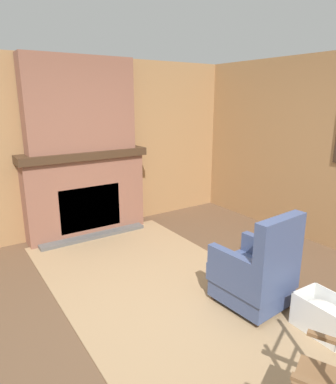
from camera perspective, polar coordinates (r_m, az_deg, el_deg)
The scene contains 11 objects.
ground_plane at distance 3.52m, azimuth 2.10°, elevation -19.40°, with size 14.00×14.00×0.00m, color brown.
wood_panel_wall_left at distance 5.30m, azimuth -14.71°, elevation 7.15°, with size 0.06×5.80×2.59m.
fireplace_hearth at distance 5.24m, azimuth -13.47°, elevation -0.28°, with size 0.54×1.86×1.27m.
chimney_breast at distance 5.07m, azimuth -14.45°, elevation 13.93°, with size 0.29×1.55×1.30m.
area_rug at distance 3.73m, azimuth 0.68°, elevation -17.14°, with size 4.21×2.04×0.01m.
armchair at distance 3.52m, azimuth 14.44°, elevation -13.08°, with size 0.72×0.64×1.01m.
firewood_stack at distance 4.80m, azimuth 15.59°, elevation -9.09°, with size 0.46×0.46×0.14m.
laundry_basket at distance 3.48m, azimuth 24.62°, elevation -18.19°, with size 0.48×0.35×0.32m.
oil_lamp_vase at distance 5.07m, azimuth -16.60°, elevation 7.54°, with size 0.10×0.10×0.28m.
storage_case at distance 5.28m, azimuth -10.42°, elevation 7.82°, with size 0.14×0.26×0.13m.
decorative_plate_on_mantel at distance 5.17m, azimuth -13.86°, elevation 8.01°, with size 0.06×0.23×0.23m.
Camera 1 is at (2.34, -1.70, 2.01)m, focal length 32.00 mm.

